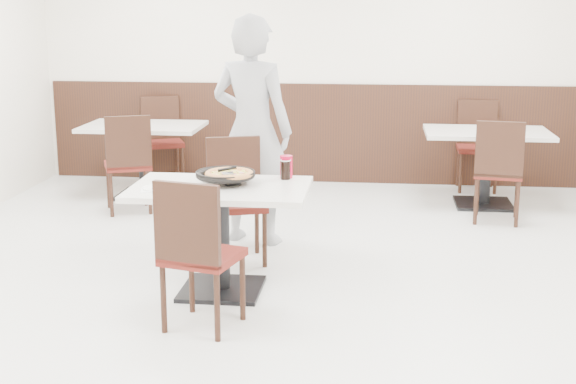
# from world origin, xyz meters

# --- Properties ---
(floor) EXTENTS (7.00, 7.00, 0.00)m
(floor) POSITION_xyz_m (0.00, 0.00, 0.00)
(floor) COLOR #BABAB5
(floor) RESTS_ON ground
(wall_back) EXTENTS (6.00, 0.04, 2.80)m
(wall_back) POSITION_xyz_m (0.00, 3.50, 1.40)
(wall_back) COLOR silver
(wall_back) RESTS_ON floor
(wall_front) EXTENTS (6.00, 0.04, 2.80)m
(wall_front) POSITION_xyz_m (0.00, -3.50, 1.40)
(wall_front) COLOR silver
(wall_front) RESTS_ON floor
(wainscot_back) EXTENTS (5.90, 0.03, 1.10)m
(wainscot_back) POSITION_xyz_m (0.00, 3.48, 0.55)
(wainscot_back) COLOR black
(wainscot_back) RESTS_ON floor
(main_table) EXTENTS (1.25, 0.88, 0.75)m
(main_table) POSITION_xyz_m (-0.30, -0.14, 0.38)
(main_table) COLOR beige
(main_table) RESTS_ON floor
(chair_near) EXTENTS (0.51, 0.51, 0.95)m
(chair_near) POSITION_xyz_m (-0.29, -0.77, 0.47)
(chair_near) COLOR black
(chair_near) RESTS_ON floor
(chair_far) EXTENTS (0.53, 0.53, 0.95)m
(chair_far) POSITION_xyz_m (-0.31, 0.53, 0.47)
(chair_far) COLOR black
(chair_far) RESTS_ON floor
(trivet) EXTENTS (0.12, 0.12, 0.04)m
(trivet) POSITION_xyz_m (-0.23, -0.08, 0.77)
(trivet) COLOR black
(trivet) RESTS_ON main_table
(pizza_pan) EXTENTS (0.35, 0.35, 0.01)m
(pizza_pan) POSITION_xyz_m (-0.28, -0.07, 0.79)
(pizza_pan) COLOR black
(pizza_pan) RESTS_ON trivet
(pizza) EXTENTS (0.33, 0.33, 0.02)m
(pizza) POSITION_xyz_m (-0.25, -0.10, 0.81)
(pizza) COLOR tan
(pizza) RESTS_ON pizza_pan
(pizza_server) EXTENTS (0.09, 0.10, 0.00)m
(pizza_server) POSITION_xyz_m (-0.24, -0.16, 0.84)
(pizza_server) COLOR silver
(pizza_server) RESTS_ON pizza
(napkin) EXTENTS (0.21, 0.21, 0.00)m
(napkin) POSITION_xyz_m (-0.71, -0.30, 0.75)
(napkin) COLOR white
(napkin) RESTS_ON main_table
(side_plate) EXTENTS (0.20, 0.20, 0.01)m
(side_plate) POSITION_xyz_m (-0.70, -0.29, 0.76)
(side_plate) COLOR white
(side_plate) RESTS_ON napkin
(fork) EXTENTS (0.03, 0.15, 0.00)m
(fork) POSITION_xyz_m (-0.71, -0.25, 0.77)
(fork) COLOR silver
(fork) RESTS_ON side_plate
(cola_glass) EXTENTS (0.07, 0.07, 0.13)m
(cola_glass) POSITION_xyz_m (0.11, 0.13, 0.81)
(cola_glass) COLOR black
(cola_glass) RESTS_ON main_table
(red_cup) EXTENTS (0.09, 0.09, 0.16)m
(red_cup) POSITION_xyz_m (0.11, 0.17, 0.83)
(red_cup) COLOR #B70528
(red_cup) RESTS_ON main_table
(diner_person) EXTENTS (0.78, 0.61, 1.88)m
(diner_person) POSITION_xyz_m (-0.27, 1.09, 0.94)
(diner_person) COLOR #A3A4A7
(diner_person) RESTS_ON floor
(bg_table_left) EXTENTS (1.21, 0.81, 0.75)m
(bg_table_left) POSITION_xyz_m (-1.64, 2.58, 0.38)
(bg_table_left) COLOR beige
(bg_table_left) RESTS_ON floor
(bg_chair_left_near) EXTENTS (0.55, 0.55, 0.95)m
(bg_chair_left_near) POSITION_xyz_m (-1.62, 1.95, 0.47)
(bg_chair_left_near) COLOR black
(bg_chair_left_near) RESTS_ON floor
(bg_chair_left_far) EXTENTS (0.55, 0.55, 0.95)m
(bg_chair_left_far) POSITION_xyz_m (-1.61, 3.20, 0.47)
(bg_chair_left_far) COLOR black
(bg_chair_left_far) RESTS_ON floor
(bg_table_right) EXTENTS (1.26, 0.90, 0.75)m
(bg_table_right) POSITION_xyz_m (1.81, 2.56, 0.38)
(bg_table_right) COLOR beige
(bg_table_right) RESTS_ON floor
(bg_chair_right_near) EXTENTS (0.48, 0.48, 0.95)m
(bg_chair_right_near) POSITION_xyz_m (1.85, 1.98, 0.47)
(bg_chair_right_near) COLOR black
(bg_chair_right_near) RESTS_ON floor
(bg_chair_right_far) EXTENTS (0.43, 0.43, 0.95)m
(bg_chair_right_far) POSITION_xyz_m (1.81, 3.25, 0.47)
(bg_chair_right_far) COLOR black
(bg_chair_right_far) RESTS_ON floor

